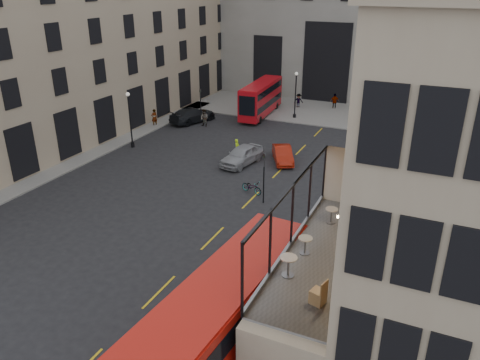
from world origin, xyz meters
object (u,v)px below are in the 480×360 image
at_px(car_b, 283,154).
at_px(cafe_chair_b, 353,248).
at_px(bicycle, 252,187).
at_px(pedestrian_a, 204,118).
at_px(street_lamp_a, 130,123).
at_px(pedestrian_c, 335,101).
at_px(street_lamp_b, 295,98).
at_px(cafe_chair_c, 341,257).
at_px(pedestrian_b, 299,101).
at_px(bus_far, 261,97).
at_px(pedestrian_e, 154,118).
at_px(cyclist, 237,148).
at_px(cafe_table_near, 288,263).
at_px(traffic_light_far, 201,101).
at_px(car_c, 193,115).
at_px(cafe_table_mid, 305,243).
at_px(bus_near, 221,326).
at_px(car_a, 242,155).
at_px(cafe_chair_d, 366,220).
at_px(cafe_table_far, 331,213).
at_px(pedestrian_d, 404,141).
at_px(cafe_chair_a, 318,296).
at_px(traffic_light_near, 264,172).

distance_m(car_b, cafe_chair_b, 22.65).
distance_m(bicycle, pedestrian_a, 17.86).
bearing_deg(street_lamp_a, pedestrian_c, 57.22).
relative_size(street_lamp_b, cafe_chair_c, 6.19).
xyz_separation_m(pedestrian_a, pedestrian_b, (6.92, 11.71, -0.03)).
xyz_separation_m(bus_far, pedestrian_e, (-8.95, -8.90, -1.22)).
distance_m(cyclist, cafe_table_near, 25.57).
bearing_deg(pedestrian_e, traffic_light_far, 153.76).
relative_size(car_c, cyclist, 3.43).
distance_m(traffic_light_far, cafe_table_mid, 35.21).
bearing_deg(pedestrian_b, street_lamp_a, -149.93).
distance_m(bus_far, car_b, 15.35).
relative_size(bus_near, pedestrian_a, 6.23).
distance_m(car_a, cafe_chair_b, 22.56).
bearing_deg(cafe_chair_d, traffic_light_far, 132.20).
distance_m(bicycle, cafe_chair_b, 16.76).
height_order(cafe_table_mid, cafe_chair_d, cafe_chair_d).
height_order(bicycle, cafe_chair_d, cafe_chair_d).
bearing_deg(cafe_table_near, pedestrian_a, 124.02).
relative_size(cafe_chair_c, cafe_chair_d, 0.99).
bearing_deg(cafe_table_far, traffic_light_far, 129.72).
bearing_deg(pedestrian_d, pedestrian_a, 60.71).
bearing_deg(cafe_table_mid, cafe_chair_a, -64.36).
distance_m(pedestrian_b, cafe_chair_c, 41.68).
bearing_deg(bus_near, car_a, 112.46).
xyz_separation_m(car_c, pedestrian_c, (13.13, 12.21, 0.14)).
distance_m(traffic_light_near, street_lamp_a, 17.09).
bearing_deg(cafe_table_near, cafe_table_mid, 86.55).
xyz_separation_m(traffic_light_far, cafe_chair_a, (22.11, -31.23, 2.47)).
distance_m(bus_far, car_c, 8.41).
bearing_deg(pedestrian_b, bus_near, -110.06).
relative_size(pedestrian_d, cafe_table_mid, 2.49).
bearing_deg(bus_far, cafe_table_far, -62.54).
bearing_deg(cafe_chair_b, cafe_chair_d, 90.01).
bearing_deg(pedestrian_c, car_a, 60.05).
relative_size(traffic_light_near, pedestrian_c, 1.97).
height_order(bicycle, cafe_table_near, cafe_table_near).
xyz_separation_m(car_c, cafe_chair_b, (23.49, -27.34, 4.04)).
bearing_deg(car_c, pedestrian_c, -118.02).
xyz_separation_m(car_c, pedestrian_d, (22.74, 0.24, 0.09)).
xyz_separation_m(cafe_table_near, cafe_chair_d, (1.91, 5.27, -0.28)).
bearing_deg(car_c, pedestrian_a, 174.16).
height_order(car_b, cafe_table_near, cafe_table_near).
bearing_deg(street_lamp_a, car_c, 83.96).
relative_size(pedestrian_a, cafe_chair_c, 2.19).
height_order(bus_near, cyclist, bus_near).
relative_size(street_lamp_a, cafe_table_mid, 7.22).
bearing_deg(pedestrian_e, bus_far, 159.20).
relative_size(pedestrian_d, cafe_chair_d, 2.11).
height_order(street_lamp_b, bus_near, street_lamp_b).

